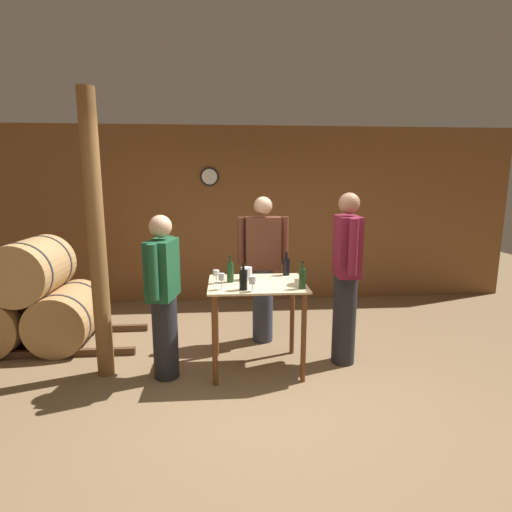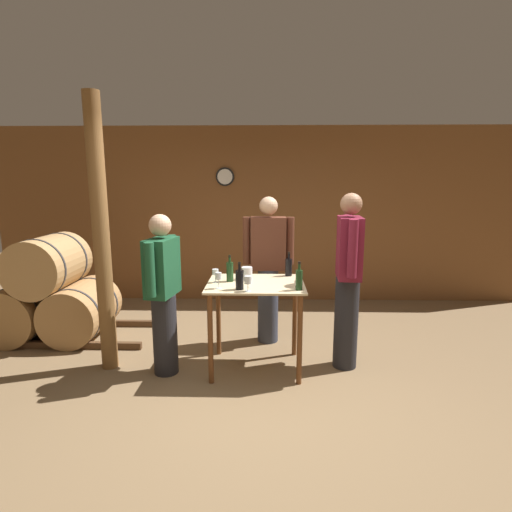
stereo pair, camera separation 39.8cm
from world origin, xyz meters
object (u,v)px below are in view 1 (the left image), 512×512
(wine_bottle_far_left, at_px, (230,272))
(person_visitor_with_scarf, at_px, (346,275))
(wine_bottle_center, at_px, (286,266))
(person_visitor_bearded, at_px, (263,266))
(wooden_post, at_px, (97,239))
(person_host, at_px, (163,294))
(wine_glass_near_right, at_px, (253,280))
(wine_bottle_right, at_px, (302,278))
(wine_bottle_left, at_px, (243,279))
(wine_glass_near_left, at_px, (216,274))
(wine_glass_near_center, at_px, (222,278))
(ice_bucket, at_px, (247,273))

(wine_bottle_far_left, relative_size, person_visitor_with_scarf, 0.15)
(wine_bottle_center, height_order, person_visitor_bearded, person_visitor_bearded)
(wooden_post, height_order, person_visitor_with_scarf, wooden_post)
(wooden_post, height_order, person_host, wooden_post)
(person_host, bearing_deg, wine_glass_near_right, -12.66)
(wine_bottle_far_left, xyz_separation_m, person_host, (-0.63, -0.17, -0.17))
(wine_bottle_right, bearing_deg, wine_bottle_left, 179.73)
(wooden_post, xyz_separation_m, wine_glass_near_right, (1.44, -0.29, -0.35))
(wine_bottle_center, relative_size, wine_glass_near_left, 1.90)
(wine_bottle_far_left, relative_size, wine_bottle_center, 1.04)
(wine_bottle_center, xyz_separation_m, wine_glass_near_right, (-0.40, -0.61, 0.00))
(wine_bottle_center, distance_m, wine_glass_near_left, 0.80)
(wine_bottle_right, distance_m, person_visitor_with_scarf, 0.60)
(wine_bottle_right, distance_m, person_host, 1.31)
(wooden_post, bearing_deg, wine_bottle_left, -9.62)
(wine_bottle_far_left, xyz_separation_m, wine_bottle_right, (0.66, -0.30, -0.00))
(wine_bottle_far_left, distance_m, wine_bottle_center, 0.65)
(wine_bottle_center, relative_size, wine_glass_near_center, 1.68)
(wine_bottle_right, relative_size, wine_glass_near_left, 1.96)
(wine_bottle_center, bearing_deg, person_visitor_with_scarf, -22.88)
(wine_bottle_far_left, xyz_separation_m, ice_bucket, (0.17, 0.08, -0.04))
(wine_bottle_left, xyz_separation_m, person_visitor_bearded, (0.27, 0.95, -0.09))
(wine_bottle_center, height_order, wine_glass_near_right, wine_bottle_center)
(wine_bottle_far_left, height_order, ice_bucket, wine_bottle_far_left)
(wine_bottle_left, xyz_separation_m, person_visitor_with_scarf, (1.06, 0.30, -0.05))
(wine_bottle_center, bearing_deg, ice_bucket, -158.65)
(wine_bottle_far_left, relative_size, wine_glass_near_left, 1.98)
(person_host, relative_size, person_visitor_bearded, 0.92)
(wine_bottle_left, distance_m, person_host, 0.78)
(wine_glass_near_right, distance_m, person_visitor_with_scarf, 1.05)
(person_host, bearing_deg, wine_glass_near_center, -10.17)
(ice_bucket, bearing_deg, wooden_post, -174.05)
(wine_glass_near_left, distance_m, person_host, 0.54)
(person_visitor_with_scarf, bearing_deg, person_host, -174.32)
(wine_bottle_center, bearing_deg, wooden_post, -170.26)
(wine_bottle_center, height_order, wine_bottle_right, wine_bottle_right)
(wine_bottle_left, distance_m, wine_glass_near_right, 0.10)
(wine_bottle_left, height_order, ice_bucket, wine_bottle_left)
(wine_bottle_left, distance_m, person_visitor_bearded, 0.99)
(person_visitor_with_scarf, distance_m, person_visitor_bearded, 1.02)
(wine_bottle_right, distance_m, person_visitor_bearded, 1.00)
(ice_bucket, relative_size, person_host, 0.08)
(wooden_post, xyz_separation_m, wine_bottle_right, (1.91, -0.23, -0.35))
(wooden_post, height_order, wine_glass_near_left, wooden_post)
(wine_glass_near_right, height_order, person_visitor_bearded, person_visitor_bearded)
(wine_bottle_far_left, bearing_deg, wooden_post, -176.98)
(wooden_post, bearing_deg, wine_bottle_center, 9.74)
(wooden_post, relative_size, wine_glass_near_right, 18.87)
(wine_bottle_far_left, height_order, wine_bottle_right, wine_bottle_far_left)
(wine_bottle_right, bearing_deg, person_visitor_with_scarf, 30.86)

